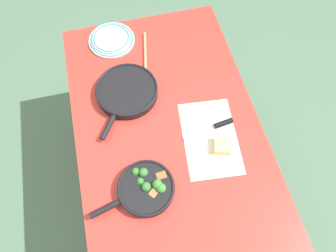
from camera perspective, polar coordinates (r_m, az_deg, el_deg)
name	(u,v)px	position (r m, az deg, el deg)	size (l,w,h in m)	color
ground_plane	(168,175)	(2.04, 0.00, -9.41)	(14.00, 14.00, 0.00)	#51755B
dining_table_red	(168,135)	(1.41, 0.00, -1.79)	(1.35, 0.82, 0.75)	red
skillet_broccoli	(146,188)	(1.22, -4.23, -11.70)	(0.23, 0.35, 0.07)	black
skillet_eggs	(127,91)	(1.41, -7.86, 6.55)	(0.37, 0.30, 0.05)	black
wooden_spoon	(145,69)	(1.50, -4.31, 10.78)	(0.37, 0.10, 0.02)	tan
parchment_sheet	(210,138)	(1.33, 8.01, -2.22)	(0.39, 0.27, 0.00)	silver
grater_knife	(215,126)	(1.35, 8.98, -0.07)	(0.06, 0.24, 0.02)	silver
cheese_block	(222,145)	(1.30, 10.27, -3.67)	(0.09, 0.09, 0.04)	#EFD67A
dinner_plate_stack	(112,39)	(1.63, -10.71, 15.91)	(0.24, 0.24, 0.03)	silver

